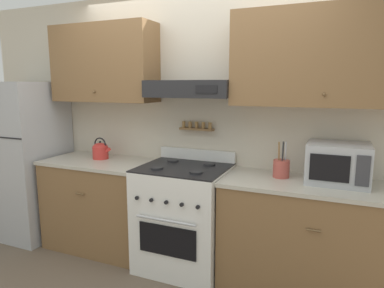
{
  "coord_description": "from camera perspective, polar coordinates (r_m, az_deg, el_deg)",
  "views": [
    {
      "loc": [
        1.24,
        -2.42,
        1.68
      ],
      "look_at": [
        0.09,
        0.26,
        1.17
      ],
      "focal_mm": 32.0,
      "sensor_mm": 36.0,
      "label": 1
    }
  ],
  "objects": [
    {
      "name": "tea_kettle",
      "position": [
        3.65,
        -15.0,
        -1.01
      ],
      "size": [
        0.21,
        0.16,
        0.22
      ],
      "color": "red",
      "rests_on": "counter_left"
    },
    {
      "name": "wall_back",
      "position": [
        3.22,
        2.22,
        6.83
      ],
      "size": [
        5.2,
        0.46,
        2.55
      ],
      "color": "beige",
      "rests_on": "ground_plane"
    },
    {
      "name": "ground_plane",
      "position": [
        3.2,
        -3.62,
        -21.86
      ],
      "size": [
        16.0,
        16.0,
        0.0
      ],
      "primitive_type": "plane",
      "color": "brown"
    },
    {
      "name": "counter_left",
      "position": [
        3.72,
        -14.8,
        -9.59
      ],
      "size": [
        1.13,
        0.64,
        0.92
      ],
      "color": "brown",
      "rests_on": "ground_plane"
    },
    {
      "name": "stove_range",
      "position": [
        3.21,
        -1.36,
        -12.06
      ],
      "size": [
        0.77,
        0.71,
        1.06
      ],
      "color": "white",
      "rests_on": "ground_plane"
    },
    {
      "name": "microwave",
      "position": [
        2.9,
        23.12,
        -2.95
      ],
      "size": [
        0.46,
        0.4,
        0.31
      ],
      "color": "#ADAFB5",
      "rests_on": "counter_right"
    },
    {
      "name": "counter_right",
      "position": [
        3.0,
        19.78,
        -14.66
      ],
      "size": [
        1.49,
        0.64,
        0.92
      ],
      "color": "brown",
      "rests_on": "ground_plane"
    },
    {
      "name": "refrigerator",
      "position": [
        4.22,
        -25.78,
        -2.39
      ],
      "size": [
        0.71,
        0.72,
        1.71
      ],
      "color": "#ADAFB5",
      "rests_on": "ground_plane"
    },
    {
      "name": "utensil_crock",
      "position": [
        2.92,
        14.66,
        -3.91
      ],
      "size": [
        0.13,
        0.13,
        0.3
      ],
      "color": "#B24C42",
      "rests_on": "counter_right"
    }
  ]
}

